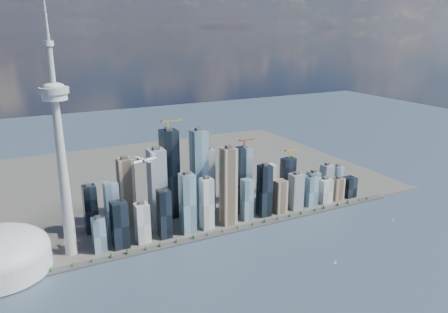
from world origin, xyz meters
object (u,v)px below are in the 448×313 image
sailboat_west (335,262)px  needle_tower (60,149)px  sailboat_east (393,219)px  airplane (144,160)px

sailboat_west → needle_tower: bearing=154.0°
needle_tower → sailboat_west: bearing=-31.0°
sailboat_west → sailboat_east: bearing=24.6°
sailboat_east → sailboat_west: bearing=-150.9°
sailboat_west → airplane: bearing=152.9°
needle_tower → sailboat_west: 609.03m
airplane → sailboat_west: (333.87, -209.25, -211.48)m
needle_tower → airplane: needle_tower is taller
airplane → sailboat_east: 652.97m
sailboat_east → airplane: bearing=179.1°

